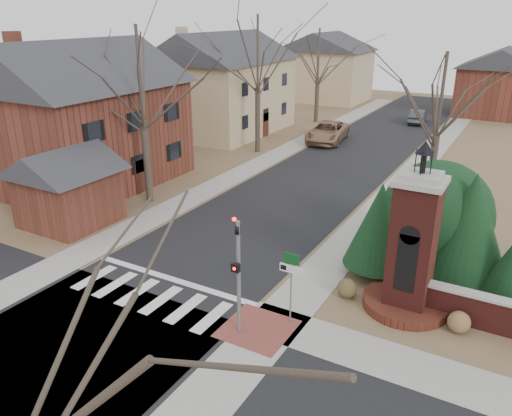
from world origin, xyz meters
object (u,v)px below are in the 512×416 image
Objects in this scene: traffic_signal_pole at (238,266)px; pickup_truck at (327,132)px; sign_post at (291,274)px; brick_gate_monument at (411,256)px; distant_car at (417,116)px.

traffic_signal_pole is 0.75× the size of pickup_truck.
sign_post is 0.46× the size of pickup_truck.
pickup_truck is (-8.99, 25.87, -1.11)m from sign_post.
distant_car is (-7.40, 34.48, -1.48)m from brick_gate_monument.
brick_gate_monument is (4.70, 4.42, -0.42)m from traffic_signal_pole.
brick_gate_monument reaches higher than traffic_signal_pole.
sign_post is at bearing 89.50° from distant_car.
traffic_signal_pole is 6.47m from brick_gate_monument.
traffic_signal_pole reaches higher than sign_post.
brick_gate_monument is at bearing 41.42° from sign_post.
sign_post is 37.72m from distant_car.
brick_gate_monument is at bearing 43.24° from traffic_signal_pole.
distant_car is at bearing 102.11° from brick_gate_monument.
sign_post reaches higher than distant_car.
distant_car is (-2.70, 38.90, -1.91)m from traffic_signal_pole.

